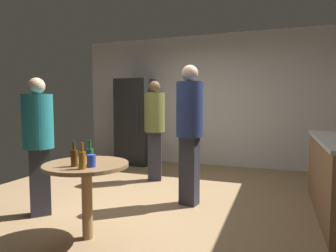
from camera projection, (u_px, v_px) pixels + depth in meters
name	position (u px, v px, depth m)	size (l,w,h in m)	color
ground_plane	(152.00, 206.00, 3.93)	(5.20, 5.20, 0.10)	#9E7C56
wall_back	(201.00, 101.00, 6.28)	(5.32, 0.06, 2.70)	silver
refrigerator	(136.00, 122.00, 6.37)	(0.70, 0.68, 1.80)	black
foreground_table	(87.00, 174.00, 2.84)	(0.80, 0.80, 0.73)	olive
beer_bottle_amber	(82.00, 159.00, 2.58)	(0.06, 0.06, 0.23)	#8C5919
beer_bottle_brown	(74.00, 157.00, 2.68)	(0.06, 0.06, 0.23)	#593314
beer_bottle_green	(90.00, 156.00, 2.75)	(0.06, 0.06, 0.23)	#26662D
plastic_cup_blue	(91.00, 161.00, 2.67)	(0.08, 0.08, 0.11)	blue
person_in_navy_shirt	(190.00, 123.00, 3.77)	(0.39, 0.39, 1.78)	#2D2D38
person_in_olive_shirt	(155.00, 123.00, 4.97)	(0.43, 0.43, 1.67)	#2D2D38
person_in_teal_shirt	(38.00, 136.00, 3.42)	(0.48, 0.48, 1.59)	#2D2D38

